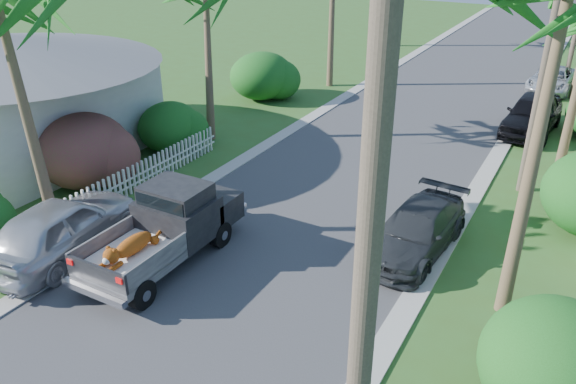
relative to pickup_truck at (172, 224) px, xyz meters
The scene contains 17 objects.
ground 4.56m from the pickup_truck, 60.35° to the right, with size 120.00×120.00×0.00m, color #365A21.
road 21.27m from the pickup_truck, 84.06° to the left, with size 8.00×100.00×0.02m, color #38383A.
curb_left 21.26m from the pickup_truck, 95.67° to the left, with size 0.60×100.00×0.06m, color #A5A39E.
curb_right 22.13m from the pickup_truck, 72.90° to the left, with size 0.60×100.00×0.06m, color #A5A39E.
pickup_truck is the anchor object (origin of this frame).
parked_car_rm 6.79m from the pickup_truck, 31.14° to the left, with size 1.82×4.47×1.30m, color #2E3133.
parked_car_rf 17.07m from the pickup_truck, 65.05° to the left, with size 1.95×4.86×1.66m, color black.
parked_car_rd 24.14m from the pickup_truck, 72.64° to the left, with size 2.08×4.52×1.26m, color silver.
parked_car_ln 3.08m from the pickup_truck, 152.36° to the right, with size 1.97×4.90×1.67m, color silver.
shrub_l_b 6.00m from the pickup_truck, 159.13° to the left, with size 3.00×3.30×2.60m, color #9F163F.
shrub_l_c 8.04m from the pickup_truck, 130.28° to the left, with size 2.40×2.64×2.00m, color #194B15.
shrub_l_d 15.28m from the pickup_truck, 112.31° to the left, with size 3.20×3.52×2.40m, color #194B15.
shrub_r_a 9.84m from the pickup_truck, ahead, with size 2.80×3.08×2.30m, color #194B15.
picket_fence 4.17m from the pickup_truck, 156.72° to the left, with size 0.10×11.00×1.00m, color white.
house_left 11.30m from the pickup_truck, 163.81° to the left, with size 9.00×8.00×4.60m.
utility_pole_a 10.40m from the pickup_truck, 36.94° to the right, with size 1.60×0.26×9.00m.
utility_pole_b 12.54m from the pickup_truck, 49.51° to the left, with size 1.60×0.26×9.00m.
Camera 1 is at (7.12, -6.26, 8.55)m, focal length 35.00 mm.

